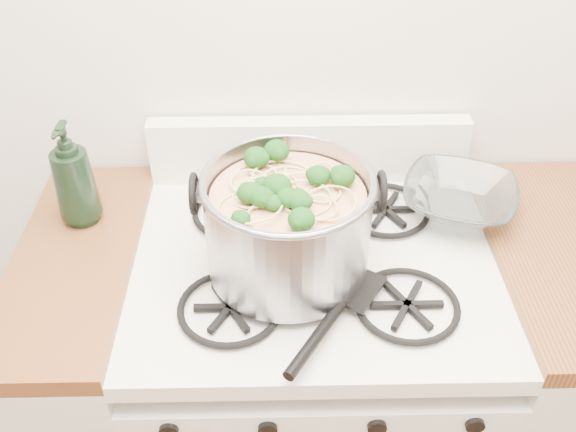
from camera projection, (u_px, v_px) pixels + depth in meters
The scene contains 6 objects.
gas_range at pixel (310, 394), 1.64m from camera, with size 0.76×0.66×0.92m.
counter_left at pixel (111, 391), 1.62m from camera, with size 0.25×0.65×0.92m.
stock_pot at pixel (288, 225), 1.24m from camera, with size 0.36×0.33×0.22m.
spatula at pixel (355, 285), 1.24m from camera, with size 0.29×0.31×0.02m, color black, non-canonical shape.
glass_bowl at pixel (458, 204), 1.44m from camera, with size 0.10×0.10×0.02m, color white.
bottle at pixel (73, 174), 1.35m from camera, with size 0.09×0.09×0.24m, color black.
Camera 1 is at (-0.08, 0.26, 1.81)m, focal length 40.00 mm.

